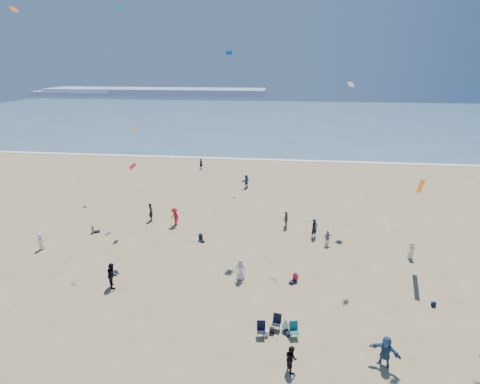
# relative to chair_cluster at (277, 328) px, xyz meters

# --- Properties ---
(ground) EXTENTS (220.00, 220.00, 0.00)m
(ground) POSITION_rel_chair_cluster_xyz_m (-5.07, -1.63, -0.50)
(ground) COLOR tan
(ground) RESTS_ON ground
(ocean) EXTENTS (220.00, 100.00, 0.06)m
(ocean) POSITION_rel_chair_cluster_xyz_m (-5.07, 93.37, -0.47)
(ocean) COLOR #476B84
(ocean) RESTS_ON ground
(surf_line) EXTENTS (220.00, 1.20, 0.08)m
(surf_line) POSITION_rel_chair_cluster_xyz_m (-5.07, 43.37, -0.46)
(surf_line) COLOR white
(surf_line) RESTS_ON ground
(headland_far) EXTENTS (110.00, 20.00, 3.20)m
(headland_far) POSITION_rel_chair_cluster_xyz_m (-65.07, 168.37, 1.10)
(headland_far) COLOR #7A8EA8
(headland_far) RESTS_ON ground
(headland_near) EXTENTS (40.00, 14.00, 2.00)m
(headland_near) POSITION_rel_chair_cluster_xyz_m (-105.07, 163.37, 0.50)
(headland_near) COLOR #7A8EA8
(headland_near) RESTS_ON ground
(standing_flyers) EXTENTS (32.98, 40.06, 1.92)m
(standing_flyers) POSITION_rel_chair_cluster_xyz_m (-4.16, 11.54, 0.39)
(standing_flyers) COLOR black
(standing_flyers) RESTS_ON ground
(seated_group) EXTENTS (20.59, 22.60, 0.84)m
(seated_group) POSITION_rel_chair_cluster_xyz_m (-4.63, 4.37, -0.08)
(seated_group) COLOR silver
(seated_group) RESTS_ON ground
(chair_cluster) EXTENTS (2.68, 1.48, 1.00)m
(chair_cluster) POSITION_rel_chair_cluster_xyz_m (0.00, 0.00, 0.00)
(chair_cluster) COLOR black
(chair_cluster) RESTS_ON ground
(white_tote) EXTENTS (0.35, 0.20, 0.40)m
(white_tote) POSITION_rel_chair_cluster_xyz_m (-0.70, -0.19, -0.30)
(white_tote) COLOR white
(white_tote) RESTS_ON ground
(black_backpack) EXTENTS (0.30, 0.22, 0.38)m
(black_backpack) POSITION_rel_chair_cluster_xyz_m (-0.33, 0.08, -0.31)
(black_backpack) COLOR black
(black_backpack) RESTS_ON ground
(navy_bag) EXTENTS (0.28, 0.18, 0.34)m
(navy_bag) POSITION_rel_chair_cluster_xyz_m (10.64, 4.10, -0.33)
(navy_bag) COLOR black
(navy_bag) RESTS_ON ground
(kites_aloft) EXTENTS (36.01, 46.57, 25.02)m
(kites_aloft) POSITION_rel_chair_cluster_xyz_m (4.16, 9.12, 13.90)
(kites_aloft) COLOR red
(kites_aloft) RESTS_ON ground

